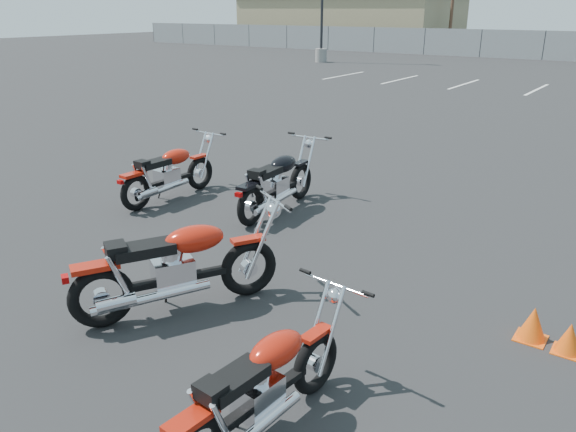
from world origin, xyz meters
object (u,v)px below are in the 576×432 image
Objects in this scene: motorcycle_second_black at (277,182)px; motorcycle_third_red at (177,266)px; motorcycle_front_red at (169,173)px; motorcycle_rear_red at (262,386)px.

motorcycle_third_red is at bearing -72.55° from motorcycle_second_black.
motorcycle_front_red reaches higher than motorcycle_rear_red.
motorcycle_third_red is (2.87, -2.63, 0.06)m from motorcycle_front_red.
motorcycle_front_red is 0.94× the size of motorcycle_third_red.
motorcycle_front_red is 1.08× the size of motorcycle_rear_red.
motorcycle_rear_red is (2.90, -4.18, -0.05)m from motorcycle_second_black.
motorcycle_front_red is 0.96× the size of motorcycle_second_black.
motorcycle_second_black is 1.13× the size of motorcycle_rear_red.
motorcycle_second_black is 0.98× the size of motorcycle_third_red.
motorcycle_rear_red is at bearing -27.61° from motorcycle_third_red.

